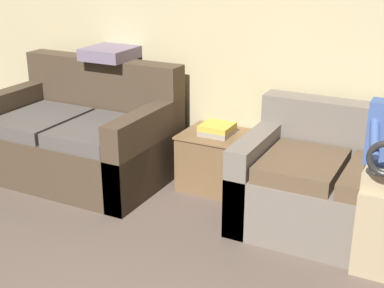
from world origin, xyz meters
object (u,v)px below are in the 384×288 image
Objects in this scene: couch_side at (81,138)px; book_stack at (217,129)px; side_shelf at (218,160)px; throw_pillow at (110,53)px.

couch_side reaches higher than book_stack.
couch_side reaches higher than side_shelf.
side_shelf is at bearing 13.84° from couch_side.
throw_pillow is at bearing 176.73° from side_shelf.
throw_pillow is (-1.05, 0.07, 0.50)m from book_stack.
book_stack is at bearing 13.34° from couch_side.
throw_pillow reaches higher than book_stack.
book_stack is 1.17m from throw_pillow.
book_stack is (-0.01, -0.01, 0.26)m from side_shelf.
side_shelf is (1.16, 0.29, -0.09)m from couch_side.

